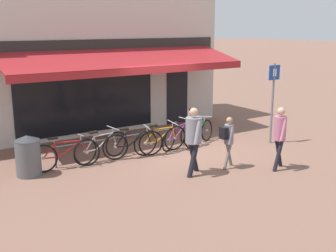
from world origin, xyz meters
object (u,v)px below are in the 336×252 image
at_px(pedestrian_second_adult, 280,131).
at_px(parking_sign, 273,95).
at_px(bicycle_purple, 178,135).
at_px(litter_bin, 28,156).
at_px(bicycle_silver, 101,147).
at_px(bicycle_green, 199,133).
at_px(bicycle_black, 133,144).
at_px(bicycle_orange, 160,140).
at_px(pedestrian_child, 228,136).
at_px(bicycle_red, 65,154).
at_px(pedestrian_adult, 193,134).

bearing_deg(pedestrian_second_adult, parking_sign, 44.57).
relative_size(bicycle_purple, litter_bin, 1.60).
xyz_separation_m(bicycle_silver, bicycle_green, (3.18, -0.14, -0.02)).
relative_size(bicycle_black, bicycle_purple, 1.07).
bearing_deg(parking_sign, bicycle_silver, 166.42).
height_order(bicycle_orange, parking_sign, parking_sign).
relative_size(bicycle_purple, bicycle_green, 1.01).
bearing_deg(pedestrian_child, parking_sign, 18.09).
bearing_deg(bicycle_silver, parking_sign, -26.96).
xyz_separation_m(bicycle_red, pedestrian_second_adult, (4.51, -2.97, 0.60)).
xyz_separation_m(bicycle_red, bicycle_orange, (2.73, -0.20, 0.02)).
xyz_separation_m(bicycle_silver, pedestrian_second_adult, (3.49, -3.06, 0.59)).
height_order(pedestrian_child, litter_bin, pedestrian_child).
relative_size(bicycle_silver, pedestrian_second_adult, 1.08).
distance_m(bicycle_black, bicycle_green, 2.33).
height_order(bicycle_purple, parking_sign, parking_sign).
distance_m(pedestrian_child, parking_sign, 2.95).
height_order(bicycle_red, pedestrian_adult, pedestrian_adult).
bearing_deg(bicycle_red, bicycle_orange, 1.42).
bearing_deg(bicycle_purple, bicycle_red, 155.14).
height_order(bicycle_green, pedestrian_adult, pedestrian_adult).
bearing_deg(pedestrian_child, bicycle_orange, 107.54).
height_order(bicycle_silver, parking_sign, parking_sign).
bearing_deg(bicycle_black, bicycle_purple, 17.00).
bearing_deg(bicycle_orange, bicycle_red, 175.31).
distance_m(bicycle_black, pedestrian_child, 2.65).
height_order(bicycle_black, pedestrian_adult, pedestrian_adult).
xyz_separation_m(bicycle_red, bicycle_purple, (3.47, -0.00, -0.01)).
distance_m(bicycle_red, bicycle_purple, 3.47).
distance_m(bicycle_green, pedestrian_child, 2.31).
bearing_deg(bicycle_silver, bicycle_orange, -22.90).
xyz_separation_m(bicycle_purple, litter_bin, (-4.39, 0.00, 0.14)).
bearing_deg(litter_bin, pedestrian_adult, -31.69).
height_order(bicycle_purple, pedestrian_second_adult, pedestrian_second_adult).
bearing_deg(bicycle_orange, pedestrian_second_adult, -57.68).
bearing_deg(parking_sign, bicycle_black, 166.88).
xyz_separation_m(bicycle_silver, litter_bin, (-1.94, -0.09, 0.12)).
relative_size(bicycle_orange, bicycle_green, 1.09).
height_order(bicycle_silver, litter_bin, litter_bin).
bearing_deg(bicycle_purple, pedestrian_child, -114.34).
xyz_separation_m(pedestrian_adult, pedestrian_child, (1.01, -0.11, -0.17)).
relative_size(bicycle_black, pedestrian_child, 1.29).
bearing_deg(parking_sign, pedestrian_second_adult, -132.36).
bearing_deg(pedestrian_second_adult, bicycle_purple, 106.29).
bearing_deg(litter_bin, pedestrian_child, -26.55).
bearing_deg(bicycle_silver, pedestrian_child, -56.26).
xyz_separation_m(bicycle_black, pedestrian_child, (1.61, -2.05, 0.45)).
bearing_deg(litter_bin, bicycle_black, -3.20).
relative_size(litter_bin, parking_sign, 0.41).
xyz_separation_m(bicycle_purple, pedestrian_adult, (-0.99, -2.10, 0.64)).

